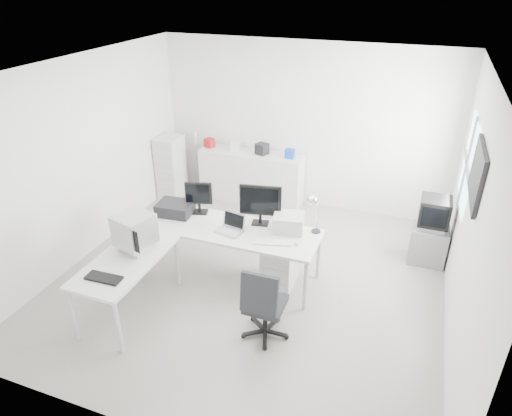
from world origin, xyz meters
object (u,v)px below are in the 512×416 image
(laser_printer, at_px, (289,223))
(office_chair, at_px, (265,301))
(inkjet_printer, at_px, (175,208))
(lcd_monitor_small, at_px, (199,198))
(lcd_monitor_large, at_px, (260,205))
(drawer_pedestal, at_px, (280,265))
(side_desk, at_px, (129,285))
(laptop, at_px, (229,224))
(filing_cabinet, at_px, (171,167))
(sideboard, at_px, (251,177))
(tv_cabinet, at_px, (428,245))
(main_desk, at_px, (230,252))
(crt_monitor, at_px, (135,233))
(crt_tv, at_px, (434,214))

(laser_printer, distance_m, office_chair, 1.21)
(inkjet_printer, height_order, lcd_monitor_small, lcd_monitor_small)
(lcd_monitor_large, distance_m, office_chair, 1.39)
(drawer_pedestal, relative_size, office_chair, 0.62)
(side_desk, height_order, lcd_monitor_large, lcd_monitor_large)
(laptop, bearing_deg, laser_printer, 35.71)
(side_desk, distance_m, filing_cabinet, 3.22)
(drawer_pedestal, bearing_deg, side_desk, -143.43)
(laptop, bearing_deg, lcd_monitor_large, 60.54)
(laser_printer, bearing_deg, lcd_monitor_small, 168.18)
(sideboard, bearing_deg, lcd_monitor_large, -65.93)
(inkjet_printer, bearing_deg, drawer_pedestal, -6.97)
(drawer_pedestal, relative_size, laser_printer, 1.55)
(sideboard, bearing_deg, laptop, -75.85)
(lcd_monitor_small, xyz_separation_m, tv_cabinet, (3.08, 1.05, -0.71))
(lcd_monitor_small, height_order, sideboard, lcd_monitor_small)
(side_desk, height_order, drawer_pedestal, side_desk)
(lcd_monitor_large, height_order, laptop, lcd_monitor_large)
(main_desk, distance_m, lcd_monitor_large, 0.79)
(filing_cabinet, bearing_deg, laptop, -44.75)
(crt_monitor, bearing_deg, lcd_monitor_large, 57.70)
(inkjet_printer, xyz_separation_m, crt_monitor, (0.00, -0.95, 0.14))
(side_desk, relative_size, lcd_monitor_large, 2.44)
(lcd_monitor_large, bearing_deg, crt_tv, 14.79)
(lcd_monitor_large, relative_size, sideboard, 0.31)
(lcd_monitor_large, bearing_deg, inkjet_printer, 176.22)
(inkjet_printer, height_order, office_chair, office_chair)
(side_desk, relative_size, lcd_monitor_small, 3.01)
(inkjet_printer, bearing_deg, laptop, -17.65)
(crt_tv, distance_m, sideboard, 3.23)
(lcd_monitor_small, distance_m, laptop, 0.70)
(lcd_monitor_small, bearing_deg, drawer_pedestal, -26.04)
(laser_printer, bearing_deg, inkjet_printer, 173.79)
(lcd_monitor_small, distance_m, filing_cabinet, 2.22)
(crt_monitor, relative_size, sideboard, 0.25)
(office_chair, distance_m, sideboard, 3.46)
(laptop, xyz_separation_m, crt_tv, (2.48, 1.40, -0.10))
(sideboard, bearing_deg, lcd_monitor_small, -90.25)
(side_desk, bearing_deg, tv_cabinet, 35.38)
(side_desk, xyz_separation_m, drawer_pedestal, (1.55, 1.15, -0.08))
(drawer_pedestal, height_order, sideboard, sideboard)
(drawer_pedestal, height_order, laptop, laptop)
(drawer_pedestal, distance_m, inkjet_printer, 1.64)
(drawer_pedestal, xyz_separation_m, tv_cabinet, (1.83, 1.25, -0.03))
(lcd_monitor_large, height_order, crt_tv, lcd_monitor_large)
(lcd_monitor_large, xyz_separation_m, laser_printer, (0.40, -0.03, -0.18))
(inkjet_printer, bearing_deg, lcd_monitor_large, 2.01)
(main_desk, relative_size, laser_printer, 6.21)
(laser_printer, relative_size, tv_cabinet, 0.70)
(lcd_monitor_large, bearing_deg, lcd_monitor_small, 169.10)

